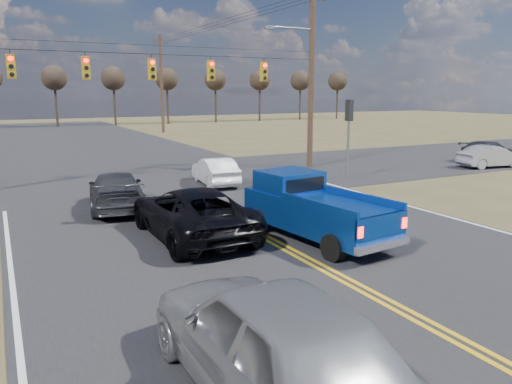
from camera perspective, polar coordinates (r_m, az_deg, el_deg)
name	(u,v)px	position (r m, az deg, el deg)	size (l,w,h in m)	color
ground	(446,335)	(9.88, 20.86, -15.04)	(160.00, 160.00, 0.00)	brown
road_main	(222,215)	(17.67, -3.96, -2.62)	(14.00, 120.00, 0.02)	#28282B
road_cross	(156,180)	(25.06, -11.31, 1.37)	(120.00, 12.00, 0.02)	#28282B
signal_gantry	(164,75)	(24.65, -10.49, 13.06)	(19.60, 4.83, 10.00)	#473323
utility_poles	(158,70)	(23.75, -11.11, 13.50)	(19.60, 58.32, 10.00)	#473323
treeline	(112,68)	(33.43, -16.16, 13.42)	(87.00, 117.80, 7.40)	#33261C
pickup_truck	(313,209)	(14.66, 6.55, -1.91)	(2.49, 5.22, 1.89)	black
silver_suv	(273,341)	(7.19, 1.98, -16.61)	(2.13, 5.30, 1.80)	gray
black_suv	(192,212)	(14.92, -7.33, -2.33)	(2.51, 5.44, 1.51)	black
white_car_queue	(215,171)	(23.31, -4.69, 2.39)	(1.34, 3.86, 1.27)	white
dgrey_car_queue	(116,191)	(19.09, -15.68, 0.13)	(1.91, 4.70, 1.36)	#36373C
cross_car_east_near	(491,157)	(31.50, 25.27, 3.68)	(3.86, 1.35, 1.27)	#A3A4AB
cross_car_east_far	(488,150)	(34.95, 24.94, 4.34)	(4.25, 1.73, 1.23)	#2F2E33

